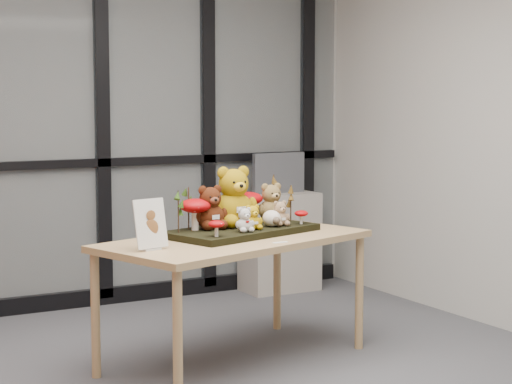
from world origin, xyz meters
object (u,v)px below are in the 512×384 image
bear_pooh_yellow (233,193)px  mushroom_front_left (217,228)px  diorama_tray (241,231)px  bear_brown_medium (210,205)px  mushroom_front_right (301,216)px  bear_small_yellow (253,216)px  sign_holder (151,227)px  cabinet (280,242)px  mushroom_back_left (195,213)px  plush_cream_hedgehog (272,218)px  bear_white_bow (244,218)px  monitor (279,173)px  bear_beige_small (280,212)px  display_table (234,249)px  mushroom_back_right (248,205)px  bear_tan_back (271,200)px

bear_pooh_yellow → mushroom_front_left: size_ratio=3.90×
diorama_tray → bear_pooh_yellow: bearing=76.0°
bear_brown_medium → mushroom_front_right: 0.58m
bear_small_yellow → mushroom_front_left: 0.33m
diorama_tray → bear_brown_medium: 0.25m
diorama_tray → bear_brown_medium: (-0.18, 0.05, 0.16)m
bear_pooh_yellow → sign_holder: bearing=-170.0°
cabinet → diorama_tray: bearing=-127.3°
mushroom_back_left → bear_brown_medium: bearing=3.1°
sign_holder → plush_cream_hedgehog: bearing=0.9°
bear_white_bow → cabinet: bearing=36.9°
diorama_tray → monitor: bearing=36.0°
bear_brown_medium → monitor: size_ratio=0.63×
bear_white_bow → bear_pooh_yellow: bearing=59.6°
diorama_tray → bear_beige_small: 0.26m
bear_brown_medium → mushroom_front_left: 0.31m
bear_beige_small → monitor: size_ratio=0.37×
bear_white_bow → display_table: bearing=97.9°
bear_beige_small → mushroom_front_left: size_ratio=1.65×
mushroom_front_right → monitor: (0.74, 1.54, 0.11)m
display_table → sign_holder: sign_holder is taller
bear_white_bow → mushroom_back_left: bearing=120.7°
cabinet → mushroom_back_right: bearing=-127.4°
bear_brown_medium → bear_tan_back: bear_brown_medium is taller
bear_small_yellow → bear_pooh_yellow: bearing=79.9°
mushroom_front_left → display_table: bearing=37.9°
bear_brown_medium → bear_small_yellow: (0.20, -0.15, -0.06)m
bear_beige_small → sign_holder: 0.93m
cabinet → bear_brown_medium: bearing=-132.4°
mushroom_front_left → monitor: (1.41, 1.73, 0.11)m
plush_cream_hedgehog → bear_tan_back: bearing=43.7°
mushroom_front_left → sign_holder: (-0.39, -0.01, 0.04)m
bear_pooh_yellow → mushroom_front_left: (-0.27, -0.33, -0.14)m
mushroom_back_right → mushroom_front_left: (-0.43, -0.43, -0.05)m
bear_small_yellow → plush_cream_hedgehog: (0.16, 0.05, -0.03)m
bear_pooh_yellow → bear_white_bow: 0.28m
bear_tan_back → mushroom_front_left: size_ratio=2.58×
plush_cream_hedgehog → mushroom_back_right: size_ratio=0.53×
bear_pooh_yellow → plush_cream_hedgehog: 0.27m
bear_white_bow → monitor: (1.19, 1.65, 0.08)m
display_table → bear_pooh_yellow: 0.36m
sign_holder → bear_brown_medium: bearing=18.6°
mushroom_front_right → sign_holder: sign_holder is taller
sign_holder → monitor: monitor is taller
bear_white_bow → plush_cream_hedgehog: (0.24, 0.11, -0.02)m
mushroom_back_right → sign_holder: sign_holder is taller
bear_tan_back → plush_cream_hedgehog: bearing=-136.3°
bear_white_bow → monitor: size_ratio=0.35×
mushroom_front_left → mushroom_front_right: (0.66, 0.19, -0.00)m
bear_small_yellow → bear_white_bow: bearing=-163.3°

